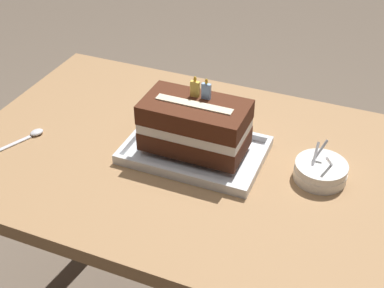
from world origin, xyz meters
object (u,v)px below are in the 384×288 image
bowl_stack (321,171)px  serving_spoon_near_tray (29,136)px  birthday_cake (195,125)px  foil_tray (195,152)px

bowl_stack → serving_spoon_near_tray: (-0.69, -0.12, -0.02)m
birthday_cake → bowl_stack: size_ratio=2.02×
birthday_cake → serving_spoon_near_tray: (-0.40, -0.09, -0.08)m
birthday_cake → serving_spoon_near_tray: bearing=-166.8°
foil_tray → birthday_cake: birthday_cake is taller
bowl_stack → serving_spoon_near_tray: 0.70m
bowl_stack → serving_spoon_near_tray: size_ratio=0.76×
foil_tray → birthday_cake: 0.08m
birthday_cake → serving_spoon_near_tray: 0.42m
foil_tray → bowl_stack: bowl_stack is taller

